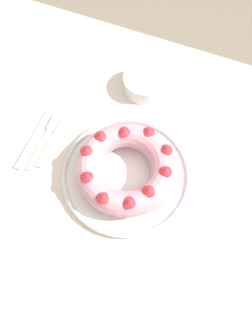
{
  "coord_description": "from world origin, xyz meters",
  "views": [
    {
      "loc": [
        0.11,
        -0.32,
        1.55
      ],
      "look_at": [
        -0.01,
        -0.01,
        0.77
      ],
      "focal_mm": 35.0,
      "sensor_mm": 36.0,
      "label": 1
    }
  ],
  "objects_px": {
    "serving_knife": "(32,143)",
    "bundt_cake": "(126,168)",
    "side_bowl": "(144,83)",
    "serving_dish": "(126,174)",
    "cake_knife": "(51,145)",
    "fork": "(46,138)"
  },
  "relations": [
    {
      "from": "bundt_cake",
      "to": "fork",
      "type": "bearing_deg",
      "value": 175.13
    },
    {
      "from": "bundt_cake",
      "to": "serving_knife",
      "type": "xyz_separation_m",
      "value": [
        -0.28,
        -0.01,
        -0.05
      ]
    },
    {
      "from": "serving_dish",
      "to": "serving_knife",
      "type": "height_order",
      "value": "serving_dish"
    },
    {
      "from": "bundt_cake",
      "to": "fork",
      "type": "height_order",
      "value": "bundt_cake"
    },
    {
      "from": "serving_knife",
      "to": "bundt_cake",
      "type": "bearing_deg",
      "value": -1.24
    },
    {
      "from": "bundt_cake",
      "to": "serving_knife",
      "type": "distance_m",
      "value": 0.29
    },
    {
      "from": "bundt_cake",
      "to": "cake_knife",
      "type": "xyz_separation_m",
      "value": [
        -0.23,
        0.01,
        -0.05
      ]
    },
    {
      "from": "serving_dish",
      "to": "side_bowl",
      "type": "distance_m",
      "value": 0.3
    },
    {
      "from": "fork",
      "to": "cake_knife",
      "type": "xyz_separation_m",
      "value": [
        0.02,
        -0.01,
        0.0
      ]
    },
    {
      "from": "side_bowl",
      "to": "fork",
      "type": "bearing_deg",
      "value": -126.45
    },
    {
      "from": "serving_dish",
      "to": "serving_knife",
      "type": "distance_m",
      "value": 0.28
    },
    {
      "from": "fork",
      "to": "side_bowl",
      "type": "height_order",
      "value": "side_bowl"
    },
    {
      "from": "bundt_cake",
      "to": "cake_knife",
      "type": "bearing_deg",
      "value": 178.17
    },
    {
      "from": "serving_dish",
      "to": "bundt_cake",
      "type": "xyz_separation_m",
      "value": [
        0.0,
        -0.0,
        0.04
      ]
    },
    {
      "from": "serving_dish",
      "to": "cake_knife",
      "type": "xyz_separation_m",
      "value": [
        -0.23,
        0.01,
        -0.01
      ]
    },
    {
      "from": "fork",
      "to": "serving_knife",
      "type": "relative_size",
      "value": 0.93
    },
    {
      "from": "cake_knife",
      "to": "side_bowl",
      "type": "height_order",
      "value": "side_bowl"
    },
    {
      "from": "bundt_cake",
      "to": "side_bowl",
      "type": "relative_size",
      "value": 2.1
    },
    {
      "from": "bundt_cake",
      "to": "serving_knife",
      "type": "relative_size",
      "value": 1.31
    },
    {
      "from": "bundt_cake",
      "to": "serving_knife",
      "type": "bearing_deg",
      "value": -178.7
    },
    {
      "from": "fork",
      "to": "side_bowl",
      "type": "bearing_deg",
      "value": 52.2
    },
    {
      "from": "serving_dish",
      "to": "cake_knife",
      "type": "relative_size",
      "value": 2.02
    }
  ]
}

